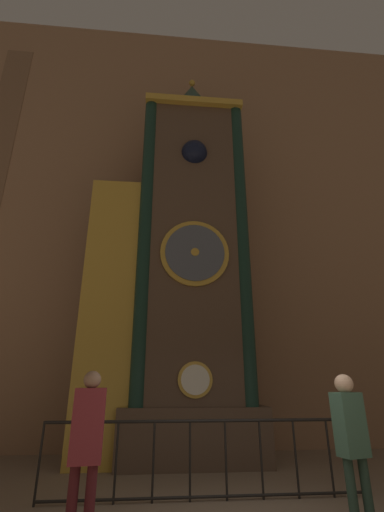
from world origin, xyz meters
TOP-DOWN VIEW (x-y plane):
  - cathedral_back_wall at (-0.09, 6.15)m, footprint 24.00×0.32m
  - clock_tower at (-0.80, 4.69)m, footprint 4.25×1.80m
  - railing_fence at (-0.39, 2.25)m, footprint 5.10×0.05m
  - visitor_near at (-1.95, 0.52)m, footprint 0.36×0.26m
  - visitor_far at (1.15, 0.67)m, footprint 0.39×0.30m

SIDE VIEW (x-z plane):
  - railing_fence at x=-0.39m, z-range 0.06..1.17m
  - visitor_far at x=1.15m, z-range 0.19..1.97m
  - visitor_near at x=-1.95m, z-range 0.18..1.99m
  - clock_tower at x=-0.80m, z-range -0.88..10.01m
  - cathedral_back_wall at x=-0.09m, z-range -0.01..14.51m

